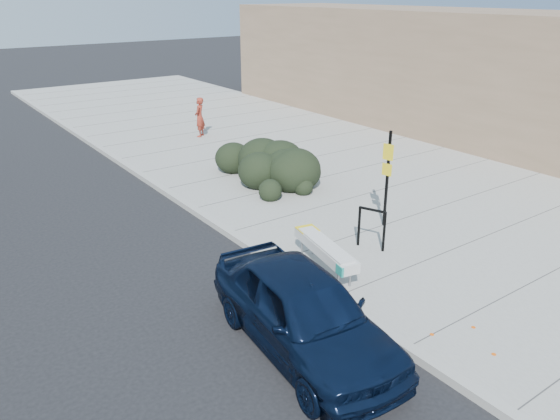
# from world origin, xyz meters

# --- Properties ---
(ground) EXTENTS (120.00, 120.00, 0.00)m
(ground) POSITION_xyz_m (0.00, 0.00, 0.00)
(ground) COLOR black
(ground) RESTS_ON ground
(sidewalk_near) EXTENTS (11.20, 50.00, 0.15)m
(sidewalk_near) POSITION_xyz_m (5.60, 5.00, 0.07)
(sidewalk_near) COLOR gray
(sidewalk_near) RESTS_ON ground
(curb_near) EXTENTS (0.22, 50.00, 0.17)m
(curb_near) POSITION_xyz_m (0.00, 5.00, 0.08)
(curb_near) COLOR #9E9E99
(curb_near) RESTS_ON ground
(bench) EXTENTS (0.89, 2.23, 0.66)m
(bench) POSITION_xyz_m (0.60, 1.00, 0.67)
(bench) COLOR gray
(bench) RESTS_ON sidewalk_near
(bike_rack) EXTENTS (0.32, 0.65, 1.02)m
(bike_rack) POSITION_xyz_m (2.23, 1.22, 0.76)
(bike_rack) COLOR black
(bike_rack) RESTS_ON sidewalk_near
(sign_post) EXTENTS (0.12, 0.29, 2.54)m
(sign_post) POSITION_xyz_m (3.48, 2.01, 1.60)
(sign_post) COLOR black
(sign_post) RESTS_ON sidewalk_near
(hedge) EXTENTS (2.39, 4.15, 1.48)m
(hedge) POSITION_xyz_m (3.03, 7.00, 0.89)
(hedge) COLOR black
(hedge) RESTS_ON sidewalk_near
(sedan_navy) EXTENTS (2.25, 4.62, 1.52)m
(sedan_navy) POSITION_xyz_m (-1.40, -0.78, 0.76)
(sedan_navy) COLOR black
(sedan_navy) RESTS_ON ground
(pedestrian) EXTENTS (0.71, 0.70, 1.64)m
(pedestrian) POSITION_xyz_m (4.05, 13.21, 0.97)
(pedestrian) COLOR maroon
(pedestrian) RESTS_ON sidewalk_near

